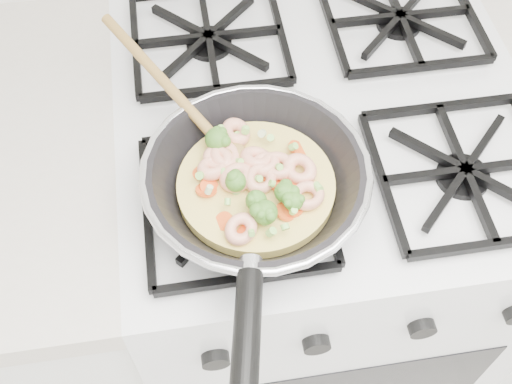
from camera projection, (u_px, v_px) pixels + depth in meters
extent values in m
cube|color=silver|center=(305.00, 257.00, 1.28)|extent=(0.60, 0.60, 0.90)
cube|color=black|center=(326.00, 102.00, 0.90)|extent=(0.56, 0.56, 0.02)
torus|color=silver|center=(256.00, 171.00, 0.75)|extent=(0.28, 0.28, 0.01)
cylinder|color=black|center=(246.00, 352.00, 0.63)|extent=(0.06, 0.18, 0.03)
cylinder|color=#E5CE63|center=(256.00, 186.00, 0.78)|extent=(0.19, 0.19, 0.02)
ellipsoid|color=olive|center=(229.00, 153.00, 0.78)|extent=(0.05, 0.05, 0.01)
cylinder|color=olive|center=(162.00, 79.00, 0.82)|extent=(0.14, 0.21, 0.06)
torus|color=#E9AA8A|center=(256.00, 159.00, 0.78)|extent=(0.06, 0.06, 0.03)
torus|color=#E9AA8A|center=(261.00, 179.00, 0.76)|extent=(0.06, 0.06, 0.03)
torus|color=#E9AA8A|center=(218.00, 159.00, 0.78)|extent=(0.06, 0.06, 0.03)
torus|color=#E9AA8A|center=(237.00, 177.00, 0.76)|extent=(0.06, 0.06, 0.02)
torus|color=#E9AA8A|center=(241.00, 229.00, 0.72)|extent=(0.06, 0.06, 0.02)
torus|color=#E9AA8A|center=(278.00, 166.00, 0.77)|extent=(0.06, 0.06, 0.02)
torus|color=#E9AA8A|center=(213.00, 168.00, 0.77)|extent=(0.06, 0.06, 0.02)
torus|color=#E9AA8A|center=(236.00, 132.00, 0.80)|extent=(0.05, 0.05, 0.02)
torus|color=#E9AA8A|center=(225.00, 156.00, 0.78)|extent=(0.06, 0.05, 0.02)
torus|color=#E9AA8A|center=(308.00, 196.00, 0.75)|extent=(0.06, 0.06, 0.02)
torus|color=#E9AA8A|center=(300.00, 169.00, 0.77)|extent=(0.07, 0.07, 0.03)
torus|color=#E9AA8A|center=(265.00, 164.00, 0.77)|extent=(0.06, 0.06, 0.02)
ellipsoid|color=#487B28|center=(217.00, 139.00, 0.78)|extent=(0.04, 0.04, 0.03)
ellipsoid|color=#487B28|center=(265.00, 212.00, 0.72)|extent=(0.04, 0.04, 0.03)
ellipsoid|color=#487B28|center=(236.00, 182.00, 0.75)|extent=(0.03, 0.03, 0.03)
ellipsoid|color=#487B28|center=(294.00, 201.00, 0.73)|extent=(0.03, 0.03, 0.02)
ellipsoid|color=#487B28|center=(256.00, 201.00, 0.73)|extent=(0.03, 0.03, 0.03)
ellipsoid|color=#487B28|center=(285.00, 192.00, 0.74)|extent=(0.03, 0.03, 0.03)
cylinder|color=#FF6020|center=(201.00, 172.00, 0.78)|extent=(0.03, 0.03, 0.01)
cylinder|color=#FF6020|center=(285.00, 212.00, 0.74)|extent=(0.04, 0.04, 0.01)
cylinder|color=#FF6020|center=(279.00, 185.00, 0.76)|extent=(0.03, 0.03, 0.01)
cylinder|color=#FF6020|center=(298.00, 149.00, 0.80)|extent=(0.04, 0.04, 0.01)
cylinder|color=#FF6020|center=(206.00, 190.00, 0.76)|extent=(0.03, 0.03, 0.01)
cylinder|color=#FF6020|center=(209.00, 187.00, 0.76)|extent=(0.03, 0.03, 0.01)
cylinder|color=#FF6020|center=(295.00, 186.00, 0.76)|extent=(0.04, 0.04, 0.00)
cylinder|color=#FF6020|center=(224.00, 221.00, 0.74)|extent=(0.03, 0.03, 0.01)
cylinder|color=#FF6020|center=(292.00, 181.00, 0.77)|extent=(0.04, 0.04, 0.01)
cylinder|color=#FF6020|center=(292.00, 207.00, 0.75)|extent=(0.04, 0.04, 0.00)
cylinder|color=#FF6020|center=(270.00, 174.00, 0.77)|extent=(0.03, 0.03, 0.01)
cylinder|color=#FF6020|center=(246.00, 233.00, 0.73)|extent=(0.02, 0.02, 0.01)
cylinder|color=#8ACD52|center=(293.00, 211.00, 0.73)|extent=(0.01, 0.01, 0.01)
cylinder|color=#8ACD52|center=(239.00, 161.00, 0.77)|extent=(0.01, 0.01, 0.01)
cylinder|color=#8ACD52|center=(279.00, 167.00, 0.76)|extent=(0.01, 0.01, 0.01)
cylinder|color=beige|center=(262.00, 133.00, 0.79)|extent=(0.01, 0.01, 0.01)
cylinder|color=#8ACD52|center=(293.00, 147.00, 0.77)|extent=(0.01, 0.01, 0.01)
cylinder|color=#8ACD52|center=(251.00, 233.00, 0.71)|extent=(0.01, 0.01, 0.01)
cylinder|color=#8ACD52|center=(271.00, 138.00, 0.79)|extent=(0.01, 0.01, 0.01)
cylinder|color=#8ACD52|center=(236.00, 135.00, 0.79)|extent=(0.01, 0.01, 0.01)
cylinder|color=#8ACD52|center=(271.00, 232.00, 0.71)|extent=(0.01, 0.01, 0.01)
cylinder|color=#8ACD52|center=(318.00, 187.00, 0.75)|extent=(0.01, 0.01, 0.01)
cylinder|color=#8ACD52|center=(228.00, 202.00, 0.74)|extent=(0.01, 0.01, 0.01)
cylinder|color=#8ACD52|center=(245.00, 130.00, 0.78)|extent=(0.01, 0.01, 0.01)
cylinder|color=#8ACD52|center=(224.00, 173.00, 0.76)|extent=(0.01, 0.01, 0.01)
cylinder|color=#8ACD52|center=(272.00, 183.00, 0.75)|extent=(0.01, 0.01, 0.01)
cylinder|color=#8ACD52|center=(285.00, 227.00, 0.71)|extent=(0.01, 0.01, 0.01)
cylinder|color=#8ACD52|center=(221.00, 130.00, 0.79)|extent=(0.01, 0.01, 0.01)
cylinder|color=#8ACD52|center=(200.00, 175.00, 0.76)|extent=(0.01, 0.01, 0.01)
cylinder|color=beige|center=(209.00, 190.00, 0.74)|extent=(0.01, 0.01, 0.01)
cylinder|color=#8ACD52|center=(259.00, 178.00, 0.75)|extent=(0.01, 0.01, 0.01)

